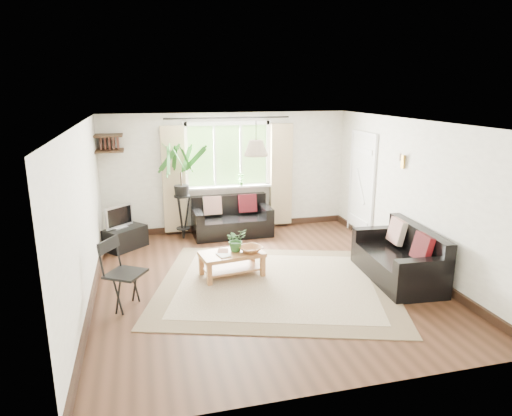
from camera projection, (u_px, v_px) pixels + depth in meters
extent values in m
plane|color=black|center=(262.00, 280.00, 7.03)|extent=(5.50, 5.50, 0.00)
plane|color=white|center=(263.00, 123.00, 6.42)|extent=(5.50, 5.50, 0.00)
cube|color=beige|center=(228.00, 172.00, 9.30)|extent=(5.00, 0.02, 2.40)
cube|color=beige|center=(341.00, 278.00, 4.15)|extent=(5.00, 0.02, 2.40)
cube|color=beige|center=(83.00, 216.00, 6.13)|extent=(0.02, 5.50, 2.40)
cube|color=beige|center=(413.00, 195.00, 7.32)|extent=(0.02, 5.50, 2.40)
cube|color=beige|center=(276.00, 284.00, 6.87)|extent=(4.23, 3.90, 0.02)
cube|color=silver|center=(361.00, 186.00, 8.95)|extent=(0.06, 0.96, 2.06)
imported|color=#2A5A24|center=(236.00, 240.00, 7.11)|extent=(0.41, 0.38, 0.36)
imported|color=#975F34|center=(251.00, 249.00, 7.10)|extent=(0.45, 0.45, 0.09)
imported|color=silver|center=(218.00, 256.00, 6.91)|extent=(0.22, 0.26, 0.02)
imported|color=#533121|center=(218.00, 251.00, 7.11)|extent=(0.21, 0.25, 0.02)
cube|color=black|center=(126.00, 238.00, 8.38)|extent=(0.83, 0.80, 0.40)
imported|color=#2D6023|center=(241.00, 179.00, 9.28)|extent=(0.14, 0.10, 0.27)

